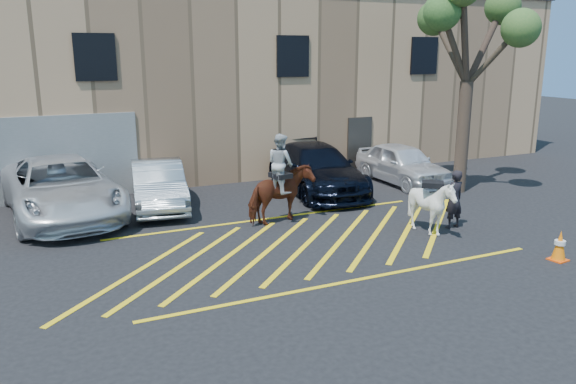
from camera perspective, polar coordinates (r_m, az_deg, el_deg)
name	(u,v)px	position (r m, az deg, el deg)	size (l,w,h in m)	color
ground	(301,241)	(14.62, 1.34, -5.01)	(90.00, 90.00, 0.00)	black
car_white_pickup	(61,188)	(17.84, -22.05, 0.38)	(2.88, 6.26, 1.74)	silver
car_silver_sedan	(158,185)	(18.02, -13.05, 0.71)	(1.53, 4.39, 1.45)	#99A1A7
car_blue_suv	(316,169)	(19.58, 2.88, 2.39)	(2.27, 5.58, 1.62)	black
car_white_suv	(402,164)	(21.25, 11.50, 2.85)	(1.74, 4.33, 1.47)	white
handler	(454,199)	(16.14, 16.51, -0.71)	(0.60, 0.39, 1.64)	black
warehouse	(181,78)	(25.17, -10.85, 11.30)	(32.42, 10.20, 7.30)	tan
hatching_zone	(306,244)	(14.36, 1.87, -5.34)	(12.60, 5.12, 0.01)	yellow
mounted_bay	(281,187)	(15.88, -0.76, 0.46)	(2.11, 1.36, 2.57)	#5C2015
saddled_white	(431,206)	(15.44, 14.36, -1.38)	(1.85, 1.87, 1.54)	white
traffic_cone	(560,246)	(14.66, 25.88, -4.92)	(0.42, 0.42, 0.73)	#FF4A0A
tree	(471,23)	(20.06, 18.10, 16.04)	(3.99, 4.37, 7.31)	#46362A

